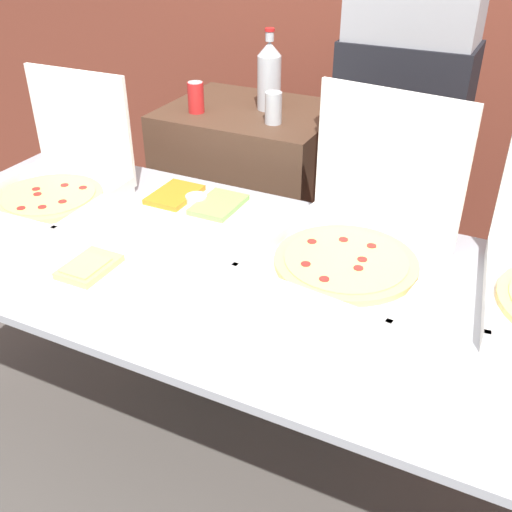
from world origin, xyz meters
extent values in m
plane|color=#514C47|center=(0.00, 0.00, 0.00)|extent=(16.00, 16.00, 0.00)
cube|color=brown|center=(0.00, 1.70, 1.40)|extent=(10.00, 0.06, 2.80)
cube|color=#A8AAB2|center=(0.00, 0.00, 0.91)|extent=(2.40, 0.96, 0.02)
cube|color=#A8AAB2|center=(-1.15, 0.43, 0.45)|extent=(0.06, 0.06, 0.89)
cube|color=silver|center=(-0.82, 0.06, 0.93)|extent=(0.42, 0.42, 0.02)
cube|color=silver|center=(-0.82, -0.14, 0.96)|extent=(0.42, 0.02, 0.04)
cube|color=silver|center=(-1.02, 0.06, 0.96)|extent=(0.02, 0.42, 0.04)
cube|color=silver|center=(-0.62, 0.07, 0.96)|extent=(0.02, 0.42, 0.04)
cube|color=silver|center=(-0.83, 0.28, 1.14)|extent=(0.42, 0.02, 0.39)
cylinder|color=#DBB26B|center=(-0.82, 0.06, 0.95)|extent=(0.37, 0.37, 0.02)
cylinder|color=#EFCC70|center=(-0.82, 0.06, 0.96)|extent=(0.31, 0.31, 0.00)
cylinder|color=maroon|center=(-0.74, 0.04, 0.96)|extent=(0.03, 0.03, 0.00)
cylinder|color=maroon|center=(-0.75, 0.16, 0.96)|extent=(0.03, 0.03, 0.00)
cylinder|color=maroon|center=(-0.82, 0.14, 0.96)|extent=(0.03, 0.03, 0.00)
cylinder|color=maroon|center=(-0.89, 0.07, 0.96)|extent=(0.03, 0.03, 0.00)
cylinder|color=maroon|center=(-0.86, 0.05, 0.96)|extent=(0.03, 0.03, 0.00)
cylinder|color=maroon|center=(-0.83, -0.06, 0.96)|extent=(0.03, 0.03, 0.00)
cylinder|color=maroon|center=(-0.77, -0.02, 0.96)|extent=(0.03, 0.03, 0.00)
cube|color=silver|center=(0.23, 0.11, 0.93)|extent=(0.53, 0.53, 0.02)
cube|color=silver|center=(0.20, -0.11, 0.96)|extent=(0.46, 0.08, 0.04)
cube|color=silver|center=(0.01, 0.15, 0.96)|extent=(0.08, 0.46, 0.04)
cube|color=silver|center=(0.45, 0.08, 0.96)|extent=(0.08, 0.46, 0.04)
cube|color=silver|center=(0.26, 0.35, 1.16)|extent=(0.46, 0.08, 0.44)
cylinder|color=#DBB26B|center=(0.23, 0.11, 0.95)|extent=(0.41, 0.41, 0.02)
cylinder|color=#EFCC70|center=(0.23, 0.11, 0.96)|extent=(0.35, 0.35, 0.00)
cylinder|color=maroon|center=(0.27, 0.13, 0.96)|extent=(0.03, 0.03, 0.00)
cylinder|color=maroon|center=(0.27, 0.21, 0.96)|extent=(0.03, 0.03, 0.00)
cylinder|color=maroon|center=(0.19, 0.21, 0.96)|extent=(0.03, 0.03, 0.00)
cylinder|color=maroon|center=(0.11, 0.16, 0.96)|extent=(0.03, 0.03, 0.00)
cylinder|color=maroon|center=(0.14, 0.03, 0.96)|extent=(0.03, 0.03, 0.00)
cylinder|color=maroon|center=(0.21, -0.02, 0.96)|extent=(0.03, 0.03, 0.00)
cylinder|color=maroon|center=(0.28, 0.08, 0.96)|extent=(0.03, 0.03, 0.00)
cube|color=silver|center=(0.61, 0.15, 0.96)|extent=(0.07, 0.48, 0.04)
cylinder|color=white|center=(-0.43, -0.21, 0.92)|extent=(0.25, 0.25, 0.01)
cube|color=#DBB26B|center=(-0.43, -0.21, 0.93)|extent=(0.12, 0.17, 0.02)
cube|color=#EFCC70|center=(-0.43, -0.22, 0.95)|extent=(0.09, 0.12, 0.01)
cube|color=white|center=(-0.35, 0.25, 0.93)|extent=(0.38, 0.24, 0.03)
cube|color=orange|center=(-0.44, 0.25, 0.96)|extent=(0.13, 0.19, 0.02)
cube|color=#8CC65B|center=(-0.26, 0.25, 0.96)|extent=(0.13, 0.19, 0.02)
cylinder|color=white|center=(-0.35, 0.25, 0.96)|extent=(0.07, 0.07, 0.02)
cube|color=#4C3323|center=(-0.46, 0.90, 0.53)|extent=(0.70, 0.57, 1.07)
cylinder|color=#B7BCC1|center=(-0.40, 0.93, 1.18)|extent=(0.10, 0.10, 0.22)
cone|color=#B7BCC1|center=(-0.40, 0.93, 1.31)|extent=(0.10, 0.10, 0.06)
cylinder|color=#B7BCC1|center=(-0.40, 0.93, 1.36)|extent=(0.03, 0.03, 0.04)
cylinder|color=red|center=(-0.40, 0.93, 1.39)|extent=(0.04, 0.04, 0.01)
cylinder|color=silver|center=(-0.30, 0.78, 1.13)|extent=(0.07, 0.07, 0.12)
cylinder|color=silver|center=(-0.30, 0.78, 1.19)|extent=(0.06, 0.06, 0.00)
cylinder|color=red|center=(-0.64, 0.76, 1.13)|extent=(0.07, 0.07, 0.12)
cylinder|color=silver|center=(-0.64, 0.76, 1.19)|extent=(0.06, 0.06, 0.00)
cube|color=#2D2D38|center=(0.21, 0.69, 0.43)|extent=(0.28, 0.20, 0.86)
cube|color=#99999E|center=(0.21, 0.69, 1.22)|extent=(0.40, 0.22, 0.74)
cube|color=black|center=(0.21, 0.69, 1.16)|extent=(0.42, 0.24, 0.56)
camera|label=1|loc=(0.63, -1.29, 1.85)|focal=42.00mm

